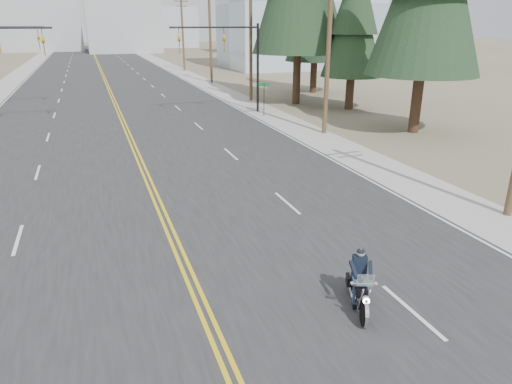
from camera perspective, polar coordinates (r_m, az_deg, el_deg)
The scene contains 16 objects.
road at distance 74.29m, azimuth -18.67°, elevation 13.88°, with size 20.00×200.00×0.01m, color #303033.
sidewalk_left at distance 74.85m, azimuth -27.67°, elevation 12.71°, with size 3.00×200.00×0.01m, color #A5A5A0.
sidewalk_right at distance 75.50m, azimuth -9.68°, elevation 14.71°, with size 3.00×200.00×0.01m, color #A5A5A0.
traffic_mast_right at distance 37.66m, azimuth -2.81°, elevation 17.19°, with size 7.10×0.26×7.00m.
street_sign at distance 36.67m, azimuth 1.01°, elevation 12.21°, with size 0.90×0.06×2.62m.
utility_pole_b at distance 30.66m, azimuth 9.10°, elevation 18.25°, with size 2.20×0.30×11.50m.
utility_pole_c at distance 44.43m, azimuth -0.66°, elevation 18.70°, with size 2.20×0.30×11.00m.
utility_pole_d at distance 58.79m, azimuth -5.76°, elevation 19.23°, with size 2.20×0.30×11.50m.
utility_pole_e at distance 75.38m, azimuth -9.16°, elevation 19.09°, with size 2.20×0.30×11.00m.
glass_building at distance 81.48m, azimuth 5.34°, elevation 22.32°, with size 24.00×16.00×20.00m, color #9EB5CC.
haze_bldg_b at distance 129.33m, azimuth -16.30°, elevation 19.52°, with size 18.00×14.00×14.00m, color #ADB2B7.
haze_bldg_c at distance 121.49m, azimuth 0.49°, elevation 21.22°, with size 16.00×12.00×18.00m, color #B7BCC6.
haze_bldg_d at distance 144.41m, azimuth -25.51°, elevation 20.84°, with size 20.00×15.00×26.00m, color #ADB2B7.
haze_bldg_e at distance 156.31m, azimuth -10.45°, elevation 19.59°, with size 14.00×14.00×12.00m, color #B7BCC6.
motorcyclist at distance 12.10m, azimuth 12.94°, elevation -10.84°, with size 0.86×2.00×1.56m, color black, non-canonical shape.
conifer_mid at distance 40.52m, azimuth 12.32°, elevation 21.22°, with size 5.17×5.17×13.80m.
Camera 1 is at (-2.11, -3.94, 6.92)m, focal length 32.00 mm.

